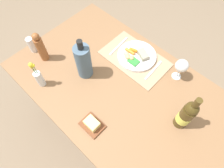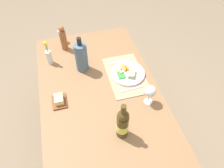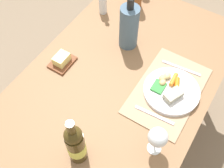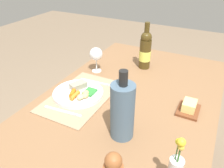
{
  "view_description": "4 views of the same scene",
  "coord_description": "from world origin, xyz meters",
  "px_view_note": "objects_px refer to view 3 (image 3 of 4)",
  "views": [
    {
      "loc": [
        -0.37,
        0.47,
        1.82
      ],
      "look_at": [
        0.04,
        0.04,
        0.79
      ],
      "focal_mm": 31.04,
      "sensor_mm": 36.0,
      "label": 1
    },
    {
      "loc": [
        -1.0,
        0.17,
        1.96
      ],
      "look_at": [
        -0.07,
        -0.08,
        0.85
      ],
      "focal_mm": 33.66,
      "sensor_mm": 36.0,
      "label": 2
    },
    {
      "loc": [
        -0.66,
        -0.38,
        1.87
      ],
      "look_at": [
        -0.09,
        -0.03,
        0.86
      ],
      "focal_mm": 44.08,
      "sensor_mm": 36.0,
      "label": 3
    },
    {
      "loc": [
        0.89,
        0.36,
        1.41
      ],
      "look_at": [
        0.06,
        -0.06,
        0.86
      ],
      "focal_mm": 35.69,
      "sensor_mm": 36.0,
      "label": 4
    }
  ],
  "objects_px": {
    "wine_glass": "(158,138)",
    "knife": "(181,68)",
    "cooler_bottle": "(129,27)",
    "butter_dish": "(62,60)",
    "dinner_plate": "(171,90)",
    "flower_vase": "(103,2)",
    "fork": "(154,115)",
    "wine_bottle": "(76,144)",
    "dining_table": "(116,90)"
  },
  "relations": [
    {
      "from": "wine_glass",
      "to": "wine_bottle",
      "type": "bearing_deg",
      "value": 127.07
    },
    {
      "from": "fork",
      "to": "flower_vase",
      "type": "height_order",
      "value": "flower_vase"
    },
    {
      "from": "wine_bottle",
      "to": "cooler_bottle",
      "type": "relative_size",
      "value": 0.99
    },
    {
      "from": "fork",
      "to": "dinner_plate",
      "type": "bearing_deg",
      "value": -6.61
    },
    {
      "from": "cooler_bottle",
      "to": "wine_glass",
      "type": "distance_m",
      "value": 0.6
    },
    {
      "from": "dining_table",
      "to": "cooler_bottle",
      "type": "distance_m",
      "value": 0.33
    },
    {
      "from": "dinner_plate",
      "to": "flower_vase",
      "type": "distance_m",
      "value": 0.65
    },
    {
      "from": "dinner_plate",
      "to": "knife",
      "type": "xyz_separation_m",
      "value": [
        0.16,
        0.01,
        -0.01
      ]
    },
    {
      "from": "flower_vase",
      "to": "butter_dish",
      "type": "bearing_deg",
      "value": -176.12
    },
    {
      "from": "dining_table",
      "to": "butter_dish",
      "type": "relative_size",
      "value": 11.21
    },
    {
      "from": "cooler_bottle",
      "to": "wine_glass",
      "type": "height_order",
      "value": "cooler_bottle"
    },
    {
      "from": "fork",
      "to": "flower_vase",
      "type": "distance_m",
      "value": 0.73
    },
    {
      "from": "knife",
      "to": "wine_bottle",
      "type": "bearing_deg",
      "value": 159.25
    },
    {
      "from": "wine_glass",
      "to": "knife",
      "type": "bearing_deg",
      "value": 9.51
    },
    {
      "from": "fork",
      "to": "butter_dish",
      "type": "height_order",
      "value": "butter_dish"
    },
    {
      "from": "wine_bottle",
      "to": "cooler_bottle",
      "type": "height_order",
      "value": "cooler_bottle"
    },
    {
      "from": "knife",
      "to": "butter_dish",
      "type": "relative_size",
      "value": 1.57
    },
    {
      "from": "wine_bottle",
      "to": "flower_vase",
      "type": "height_order",
      "value": "wine_bottle"
    },
    {
      "from": "fork",
      "to": "wine_bottle",
      "type": "distance_m",
      "value": 0.39
    },
    {
      "from": "dining_table",
      "to": "butter_dish",
      "type": "xyz_separation_m",
      "value": [
        -0.05,
        0.3,
        0.1
      ]
    },
    {
      "from": "flower_vase",
      "to": "cooler_bottle",
      "type": "relative_size",
      "value": 0.71
    },
    {
      "from": "fork",
      "to": "butter_dish",
      "type": "xyz_separation_m",
      "value": [
        0.02,
        0.54,
        0.01
      ]
    },
    {
      "from": "knife",
      "to": "cooler_bottle",
      "type": "xyz_separation_m",
      "value": [
        0.01,
        0.32,
        0.12
      ]
    },
    {
      "from": "knife",
      "to": "wine_glass",
      "type": "distance_m",
      "value": 0.47
    },
    {
      "from": "knife",
      "to": "flower_vase",
      "type": "bearing_deg",
      "value": 70.37
    },
    {
      "from": "fork",
      "to": "knife",
      "type": "bearing_deg",
      "value": -2.6
    },
    {
      "from": "butter_dish",
      "to": "fork",
      "type": "bearing_deg",
      "value": -92.45
    },
    {
      "from": "cooler_bottle",
      "to": "butter_dish",
      "type": "relative_size",
      "value": 2.34
    },
    {
      "from": "dinner_plate",
      "to": "flower_vase",
      "type": "relative_size",
      "value": 1.24
    },
    {
      "from": "dinner_plate",
      "to": "cooler_bottle",
      "type": "bearing_deg",
      "value": 63.84
    },
    {
      "from": "wine_glass",
      "to": "butter_dish",
      "type": "bearing_deg",
      "value": 75.27
    },
    {
      "from": "flower_vase",
      "to": "cooler_bottle",
      "type": "height_order",
      "value": "cooler_bottle"
    },
    {
      "from": "dining_table",
      "to": "knife",
      "type": "bearing_deg",
      "value": -44.47
    },
    {
      "from": "fork",
      "to": "dining_table",
      "type": "bearing_deg",
      "value": 70.42
    },
    {
      "from": "dining_table",
      "to": "wine_glass",
      "type": "height_order",
      "value": "wine_glass"
    },
    {
      "from": "flower_vase",
      "to": "wine_glass",
      "type": "height_order",
      "value": "flower_vase"
    },
    {
      "from": "flower_vase",
      "to": "dinner_plate",
      "type": "bearing_deg",
      "value": -117.54
    },
    {
      "from": "dining_table",
      "to": "flower_vase",
      "type": "xyz_separation_m",
      "value": [
        0.39,
        0.33,
        0.15
      ]
    },
    {
      "from": "wine_bottle",
      "to": "dinner_plate",
      "type": "bearing_deg",
      "value": -21.7
    },
    {
      "from": "dinner_plate",
      "to": "wine_glass",
      "type": "bearing_deg",
      "value": -168.15
    },
    {
      "from": "wine_bottle",
      "to": "flower_vase",
      "type": "xyz_separation_m",
      "value": [
        0.78,
        0.39,
        -0.05
      ]
    },
    {
      "from": "fork",
      "to": "knife",
      "type": "relative_size",
      "value": 0.93
    },
    {
      "from": "wine_glass",
      "to": "butter_dish",
      "type": "relative_size",
      "value": 1.23
    },
    {
      "from": "wine_bottle",
      "to": "butter_dish",
      "type": "relative_size",
      "value": 2.32
    },
    {
      "from": "knife",
      "to": "butter_dish",
      "type": "distance_m",
      "value": 0.61
    },
    {
      "from": "knife",
      "to": "cooler_bottle",
      "type": "bearing_deg",
      "value": 83.74
    },
    {
      "from": "dining_table",
      "to": "knife",
      "type": "xyz_separation_m",
      "value": [
        0.24,
        -0.24,
        0.08
      ]
    },
    {
      "from": "knife",
      "to": "wine_bottle",
      "type": "relative_size",
      "value": 0.68
    },
    {
      "from": "knife",
      "to": "wine_glass",
      "type": "relative_size",
      "value": 1.27
    },
    {
      "from": "wine_bottle",
      "to": "wine_glass",
      "type": "bearing_deg",
      "value": -52.93
    }
  ]
}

